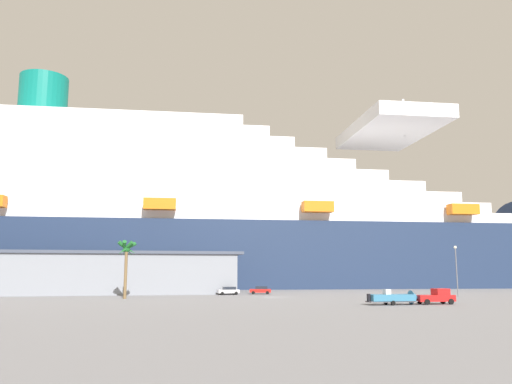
{
  "coord_description": "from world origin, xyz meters",
  "views": [
    {
      "loc": [
        -16.86,
        -92.81,
        4.61
      ],
      "look_at": [
        0.15,
        23.61,
        22.89
      ],
      "focal_mm": 35.93,
      "sensor_mm": 36.0,
      "label": 1
    }
  ],
  "objects_px": {
    "palm_tree": "(126,253)",
    "cruise_ship": "(155,222)",
    "parked_car_red_hatchback": "(261,290)",
    "parked_car_silver_sedan": "(228,291)",
    "pickup_truck": "(436,297)",
    "street_lamp": "(456,264)",
    "small_boat_on_trailer": "(396,298)"
  },
  "relations": [
    {
      "from": "palm_tree",
      "to": "parked_car_red_hatchback",
      "type": "distance_m",
      "value": 30.41
    },
    {
      "from": "palm_tree",
      "to": "street_lamp",
      "type": "bearing_deg",
      "value": -0.2
    },
    {
      "from": "cruise_ship",
      "to": "small_boat_on_trailer",
      "type": "relative_size",
      "value": 31.35
    },
    {
      "from": "parked_car_red_hatchback",
      "to": "street_lamp",
      "type": "bearing_deg",
      "value": -23.29
    },
    {
      "from": "parked_car_silver_sedan",
      "to": "cruise_ship",
      "type": "bearing_deg",
      "value": 110.56
    },
    {
      "from": "small_boat_on_trailer",
      "to": "palm_tree",
      "type": "distance_m",
      "value": 45.22
    },
    {
      "from": "parked_car_red_hatchback",
      "to": "small_boat_on_trailer",
      "type": "bearing_deg",
      "value": -69.55
    },
    {
      "from": "pickup_truck",
      "to": "parked_car_silver_sedan",
      "type": "xyz_separation_m",
      "value": [
        -26.52,
        33.56,
        -0.21
      ]
    },
    {
      "from": "street_lamp",
      "to": "parked_car_red_hatchback",
      "type": "relative_size",
      "value": 2.03
    },
    {
      "from": "cruise_ship",
      "to": "palm_tree",
      "type": "bearing_deg",
      "value": -91.62
    },
    {
      "from": "palm_tree",
      "to": "parked_car_red_hatchback",
      "type": "bearing_deg",
      "value": 29.97
    },
    {
      "from": "pickup_truck",
      "to": "palm_tree",
      "type": "bearing_deg",
      "value": 155.12
    },
    {
      "from": "small_boat_on_trailer",
      "to": "parked_car_red_hatchback",
      "type": "distance_m",
      "value": 38.75
    },
    {
      "from": "street_lamp",
      "to": "parked_car_silver_sedan",
      "type": "height_order",
      "value": "street_lamp"
    },
    {
      "from": "parked_car_red_hatchback",
      "to": "parked_car_silver_sedan",
      "type": "bearing_deg",
      "value": -161.77
    },
    {
      "from": "palm_tree",
      "to": "parked_car_silver_sedan",
      "type": "bearing_deg",
      "value": 33.68
    },
    {
      "from": "pickup_truck",
      "to": "parked_car_red_hatchback",
      "type": "relative_size",
      "value": 1.24
    },
    {
      "from": "cruise_ship",
      "to": "street_lamp",
      "type": "bearing_deg",
      "value": -44.84
    },
    {
      "from": "cruise_ship",
      "to": "parked_car_red_hatchback",
      "type": "height_order",
      "value": "cruise_ship"
    },
    {
      "from": "pickup_truck",
      "to": "parked_car_red_hatchback",
      "type": "xyz_separation_m",
      "value": [
        -19.69,
        35.82,
        -0.21
      ]
    },
    {
      "from": "palm_tree",
      "to": "parked_car_silver_sedan",
      "type": "relative_size",
      "value": 2.21
    },
    {
      "from": "cruise_ship",
      "to": "street_lamp",
      "type": "height_order",
      "value": "cruise_ship"
    },
    {
      "from": "cruise_ship",
      "to": "palm_tree",
      "type": "xyz_separation_m",
      "value": [
        -1.65,
        -58.32,
        -10.76
      ]
    },
    {
      "from": "parked_car_silver_sedan",
      "to": "parked_car_red_hatchback",
      "type": "bearing_deg",
      "value": 18.23
    },
    {
      "from": "palm_tree",
      "to": "cruise_ship",
      "type": "bearing_deg",
      "value": 88.38
    },
    {
      "from": "palm_tree",
      "to": "pickup_truck",
      "type": "bearing_deg",
      "value": -24.88
    },
    {
      "from": "street_lamp",
      "to": "parked_car_red_hatchback",
      "type": "bearing_deg",
      "value": 156.71
    },
    {
      "from": "cruise_ship",
      "to": "pickup_truck",
      "type": "height_order",
      "value": "cruise_ship"
    },
    {
      "from": "small_boat_on_trailer",
      "to": "parked_car_red_hatchback",
      "type": "relative_size",
      "value": 1.92
    },
    {
      "from": "cruise_ship",
      "to": "pickup_truck",
      "type": "relative_size",
      "value": 48.34
    },
    {
      "from": "small_boat_on_trailer",
      "to": "palm_tree",
      "type": "relative_size",
      "value": 0.9
    },
    {
      "from": "parked_car_red_hatchback",
      "to": "parked_car_silver_sedan",
      "type": "xyz_separation_m",
      "value": [
        -6.83,
        -2.25,
        -0.0
      ]
    }
  ]
}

